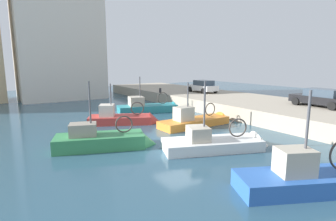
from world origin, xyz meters
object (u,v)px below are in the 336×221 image
fishing_boat_orange (198,124)px  parked_car_white (203,86)px  fishing_boat_green (106,146)px  mooring_bollard_north (160,90)px  fishing_boat_red (125,122)px  parked_car_black (321,98)px  fishing_boat_white (220,148)px  fishing_boat_teal (151,110)px  fishing_boat_blue (314,187)px

fishing_boat_orange → parked_car_white: fishing_boat_orange is taller
fishing_boat_green → mooring_bollard_north: size_ratio=10.70×
fishing_boat_green → fishing_boat_red: 6.16m
fishing_boat_red → mooring_bollard_north: 11.36m
fishing_boat_red → parked_car_black: 15.84m
fishing_boat_red → fishing_boat_white: 8.97m
fishing_boat_orange → fishing_boat_white: size_ratio=1.02×
parked_car_black → fishing_boat_green: bearing=170.4°
parked_car_black → fishing_boat_teal: bearing=129.8°
fishing_boat_green → fishing_boat_blue: bearing=-62.9°
mooring_bollard_north → fishing_boat_red: bearing=-135.9°
fishing_boat_teal → parked_car_black: (9.37, -11.25, 1.82)m
fishing_boat_orange → fishing_boat_blue: (-3.13, -10.57, 0.01)m
fishing_boat_blue → fishing_boat_white: bearing=85.5°
parked_car_black → mooring_bollard_north: parked_car_black is taller
fishing_boat_green → fishing_boat_white: (5.13, -3.73, -0.01)m
fishing_boat_red → fishing_boat_blue: bearing=-85.0°
parked_car_black → mooring_bollard_north: 16.75m
mooring_bollard_north → fishing_boat_white: bearing=-111.1°
fishing_boat_green → mooring_bollard_north: bearing=48.2°
fishing_boat_green → parked_car_white: fishing_boat_green is taller
parked_car_black → mooring_bollard_north: (-5.46, 15.83, -0.47)m
fishing_boat_orange → fishing_boat_teal: 7.00m
fishing_boat_white → mooring_bollard_north: fishing_boat_white is taller
fishing_boat_blue → mooring_bollard_north: bearing=72.8°
fishing_boat_red → parked_car_white: 13.86m
fishing_boat_teal → mooring_bollard_north: fishing_boat_teal is taller
fishing_boat_teal → parked_car_white: bearing=14.3°
fishing_boat_teal → parked_car_black: 14.76m
fishing_boat_white → parked_car_white: bearing=52.4°
fishing_boat_orange → mooring_bollard_north: fishing_boat_orange is taller
fishing_boat_white → mooring_bollard_north: bearing=68.9°
fishing_boat_green → fishing_boat_red: size_ratio=1.01×
parked_car_white → mooring_bollard_north: size_ratio=7.22×
fishing_boat_teal → mooring_bollard_north: 6.16m
fishing_boat_red → parked_car_black: bearing=-30.5°
fishing_boat_blue → fishing_boat_white: 5.48m
parked_car_black → mooring_bollard_north: size_ratio=8.14×
fishing_boat_blue → fishing_boat_teal: 17.81m
fishing_boat_green → fishing_boat_blue: size_ratio=0.96×
fishing_boat_green → parked_car_black: fishing_boat_green is taller
fishing_boat_blue → fishing_boat_white: size_ratio=0.96×
fishing_boat_green → parked_car_black: bearing=-9.6°
parked_car_white → parked_car_black: (0.94, -13.40, 0.01)m
fishing_boat_orange → fishing_boat_green: (-7.83, -1.37, -0.02)m
fishing_boat_orange → mooring_bollard_north: size_ratio=11.82×
parked_car_white → fishing_boat_red: bearing=-156.7°
fishing_boat_red → fishing_boat_white: bearing=-79.3°
fishing_boat_green → fishing_boat_orange: bearing=10.0°
parked_car_black → fishing_boat_white: bearing=-176.0°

